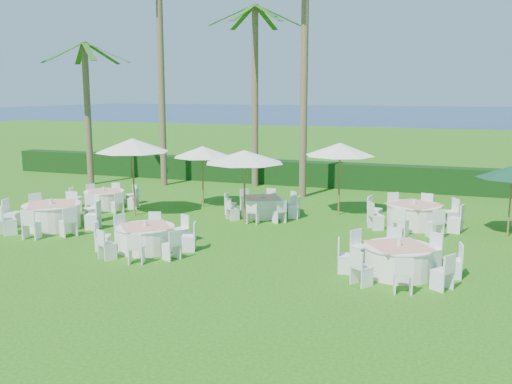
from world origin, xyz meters
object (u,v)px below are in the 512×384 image
banquet_table_d (104,199)px  banquet_table_f (414,215)px  banquet_table_c (398,260)px  banquet_table_a (52,215)px  banquet_table_b (146,237)px  banquet_table_e (262,206)px  umbrella_b (244,157)px  umbrella_green (512,172)px  umbrella_c (202,152)px  umbrella_d (340,149)px  umbrella_a (132,145)px

banquet_table_d → banquet_table_f: 12.09m
banquet_table_c → banquet_table_d: bearing=158.3°
banquet_table_a → banquet_table_b: size_ratio=1.16×
banquet_table_c → banquet_table_f: 5.55m
banquet_table_e → umbrella_b: size_ratio=1.01×
banquet_table_e → umbrella_green: size_ratio=1.24×
banquet_table_b → umbrella_green: umbrella_green is taller
banquet_table_a → umbrella_c: umbrella_c is taller
banquet_table_d → umbrella_green: size_ratio=1.20×
umbrella_d → umbrella_green: size_ratio=1.19×
banquet_table_c → banquet_table_d: 13.02m
umbrella_b → umbrella_d: umbrella_d is taller
umbrella_b → banquet_table_c: bearing=-36.5°
banquet_table_d → umbrella_c: 4.42m
banquet_table_a → umbrella_c: 6.37m
umbrella_d → umbrella_green: 6.02m
banquet_table_f → umbrella_green: umbrella_green is taller
banquet_table_a → banquet_table_e: 7.51m
banquet_table_a → banquet_table_c: banquet_table_a is taller
banquet_table_b → banquet_table_f: bearing=38.0°
banquet_table_a → umbrella_d: 10.61m
banquet_table_f → umbrella_d: size_ratio=1.18×
banquet_table_a → banquet_table_c: size_ratio=1.09×
banquet_table_a → umbrella_green: umbrella_green is taller
banquet_table_a → banquet_table_e: banquet_table_a is taller
banquet_table_a → umbrella_b: bearing=27.1°
banquet_table_b → umbrella_b: size_ratio=1.02×
banquet_table_f → banquet_table_e: bearing=-179.1°
banquet_table_b → umbrella_a: 5.52m
banquet_table_f → umbrella_b: bearing=-168.1°
banquet_table_d → banquet_table_e: banquet_table_e is taller
banquet_table_c → umbrella_c: (-8.41, 6.35, 1.85)m
banquet_table_a → umbrella_d: size_ratio=1.23×
banquet_table_d → umbrella_b: size_ratio=0.98×
banquet_table_e → banquet_table_f: (5.54, 0.09, 0.05)m
umbrella_b → umbrella_green: (8.82, 0.92, -0.25)m
banquet_table_b → umbrella_d: bearing=56.8°
banquet_table_f → umbrella_b: (-5.82, -1.23, 1.95)m
umbrella_c → umbrella_green: (11.39, -1.11, -0.14)m
banquet_table_f → umbrella_green: size_ratio=1.40×
banquet_table_e → banquet_table_f: 5.54m
banquet_table_e → umbrella_a: (-4.62, -1.48, 2.30)m
banquet_table_d → banquet_table_f: (12.07, 0.73, 0.06)m
umbrella_c → umbrella_d: (5.54, 0.28, 0.26)m
umbrella_c → umbrella_green: umbrella_c is taller
umbrella_green → banquet_table_a: bearing=-165.0°
banquet_table_e → umbrella_d: umbrella_d is taller
banquet_table_e → banquet_table_a: bearing=-146.1°
umbrella_a → umbrella_c: 2.99m
banquet_table_a → umbrella_a: (1.62, 2.70, 2.23)m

